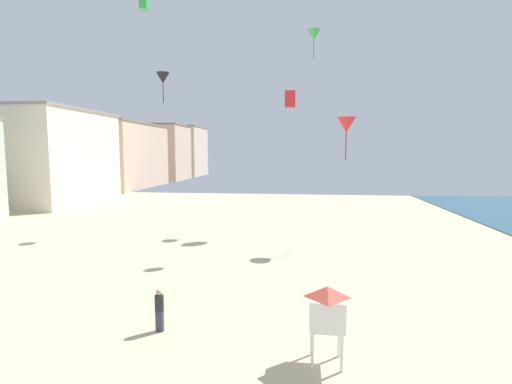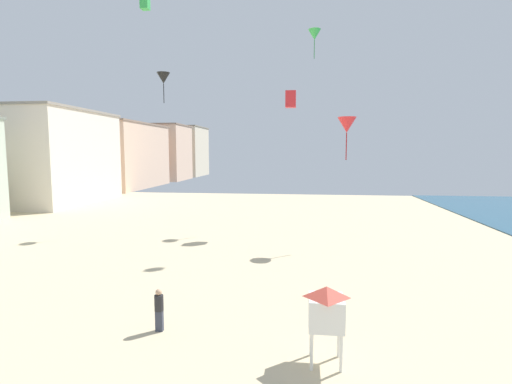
{
  "view_description": "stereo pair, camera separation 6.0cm",
  "coord_description": "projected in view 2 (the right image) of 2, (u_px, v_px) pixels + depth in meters",
  "views": [
    {
      "loc": [
        8.84,
        -1.74,
        6.77
      ],
      "look_at": [
        6.64,
        17.05,
        4.8
      ],
      "focal_mm": 27.21,
      "sensor_mm": 36.0,
      "label": 1
    },
    {
      "loc": [
        8.9,
        -1.73,
        6.77
      ],
      "look_at": [
        6.64,
        17.05,
        4.8
      ],
      "focal_mm": 27.21,
      "sensor_mm": 36.0,
      "label": 2
    }
  ],
  "objects": [
    {
      "name": "kite_red_delta",
      "position": [
        347.0,
        125.0,
        27.28
      ],
      "size": [
        1.32,
        1.32,
        3.01
      ],
      "color": "red"
    },
    {
      "name": "kite_flyer",
      "position": [
        159.0,
        308.0,
        14.62
      ],
      "size": [
        0.34,
        0.34,
        1.64
      ],
      "rotation": [
        0.0,
        0.0,
        1.44
      ],
      "color": "#383D4C",
      "rests_on": "ground"
    },
    {
      "name": "boardwalk_hotel_distant",
      "position": [
        154.0,
        153.0,
        93.05
      ],
      "size": [
        15.43,
        12.81,
        13.15
      ],
      "color": "beige",
      "rests_on": "ground"
    },
    {
      "name": "kite_red_box",
      "position": [
        291.0,
        99.0,
        32.21
      ],
      "size": [
        0.86,
        0.86,
        1.35
      ],
      "color": "red"
    },
    {
      "name": "boardwalk_hotel_mid",
      "position": [
        35.0,
        157.0,
        51.52
      ],
      "size": [
        16.3,
        16.94,
        12.22
      ],
      "color": "silver",
      "rests_on": "ground"
    },
    {
      "name": "boardwalk_hotel_furthest",
      "position": [
        177.0,
        151.0,
        109.47
      ],
      "size": [
        15.32,
        15.15,
        13.73
      ],
      "color": "beige",
      "rests_on": "ground"
    },
    {
      "name": "kite_green_box",
      "position": [
        145.0,
        3.0,
        41.29
      ],
      "size": [
        0.86,
        0.86,
        1.36
      ],
      "color": "green"
    },
    {
      "name": "lifeguard_stand",
      "position": [
        326.0,
        308.0,
        12.28
      ],
      "size": [
        1.1,
        1.1,
        2.55
      ],
      "rotation": [
        0.0,
        0.0,
        -0.08
      ],
      "color": "white",
      "rests_on": "ground"
    },
    {
      "name": "kite_green_delta",
      "position": [
        314.0,
        35.0,
        35.5
      ],
      "size": [
        1.15,
        1.15,
        2.61
      ],
      "color": "green"
    },
    {
      "name": "kite_black_delta",
      "position": [
        163.0,
        78.0,
        33.09
      ],
      "size": [
        1.13,
        1.13,
        2.56
      ],
      "color": "black"
    },
    {
      "name": "boardwalk_hotel_far",
      "position": [
        115.0,
        156.0,
        73.45
      ],
      "size": [
        14.22,
        21.37,
        12.09
      ],
      "color": "beige",
      "rests_on": "ground"
    }
  ]
}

